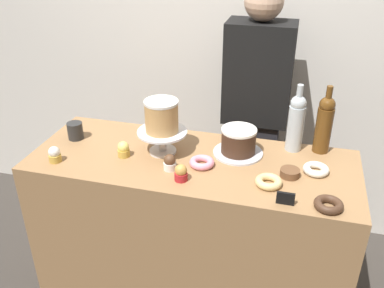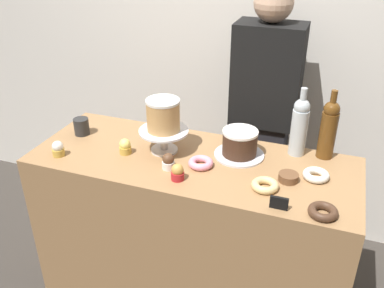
{
  "view_description": "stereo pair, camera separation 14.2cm",
  "coord_description": "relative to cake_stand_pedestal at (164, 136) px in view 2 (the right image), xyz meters",
  "views": [
    {
      "loc": [
        0.43,
        -1.61,
        1.87
      ],
      "look_at": [
        0.0,
        0.0,
        0.97
      ],
      "focal_mm": 39.38,
      "sensor_mm": 36.0,
      "label": 1
    },
    {
      "loc": [
        0.57,
        -1.56,
        1.87
      ],
      "look_at": [
        0.0,
        0.0,
        0.97
      ],
      "focal_mm": 39.38,
      "sensor_mm": 36.0,
      "label": 2
    }
  ],
  "objects": [
    {
      "name": "silver_serving_platter",
      "position": [
        0.35,
        0.08,
        -0.07
      ],
      "size": [
        0.23,
        0.23,
        0.01
      ],
      "color": "silver",
      "rests_on": "display_counter"
    },
    {
      "name": "wine_bottle_clear",
      "position": [
        0.59,
        0.19,
        0.07
      ],
      "size": [
        0.08,
        0.08,
        0.33
      ],
      "color": "#B2BCC1",
      "rests_on": "display_counter"
    },
    {
      "name": "cookie_stack",
      "position": [
        0.59,
        -0.06,
        -0.06
      ],
      "size": [
        0.08,
        0.08,
        0.03
      ],
      "color": "brown",
      "rests_on": "display_counter"
    },
    {
      "name": "cupcake_vanilla",
      "position": [
        -0.44,
        -0.21,
        -0.04
      ],
      "size": [
        0.06,
        0.06,
        0.07
      ],
      "color": "gold",
      "rests_on": "display_counter"
    },
    {
      "name": "cupcake_chocolate",
      "position": [
        0.08,
        -0.14,
        -0.04
      ],
      "size": [
        0.06,
        0.06,
        0.07
      ],
      "color": "white",
      "rests_on": "display_counter"
    },
    {
      "name": "back_wall",
      "position": [
        0.15,
        0.83,
        0.33
      ],
      "size": [
        6.0,
        0.05,
        2.6
      ],
      "color": "silver",
      "rests_on": "ground_plane"
    },
    {
      "name": "cupcake_caramel",
      "position": [
        0.15,
        -0.21,
        -0.04
      ],
      "size": [
        0.06,
        0.06,
        0.07
      ],
      "color": "red",
      "rests_on": "display_counter"
    },
    {
      "name": "display_counter",
      "position": [
        0.15,
        -0.03,
        -0.52
      ],
      "size": [
        1.5,
        0.57,
        0.89
      ],
      "color": "#997047",
      "rests_on": "ground_plane"
    },
    {
      "name": "donut_chocolate",
      "position": [
        0.75,
        -0.25,
        -0.06
      ],
      "size": [
        0.11,
        0.11,
        0.03
      ],
      "color": "#472D1E",
      "rests_on": "display_counter"
    },
    {
      "name": "donut_glazed",
      "position": [
        0.51,
        -0.15,
        -0.06
      ],
      "size": [
        0.11,
        0.11,
        0.03
      ],
      "color": "#E0C17F",
      "rests_on": "display_counter"
    },
    {
      "name": "donut_sugar",
      "position": [
        0.7,
        0.0,
        -0.06
      ],
      "size": [
        0.11,
        0.11,
        0.03
      ],
      "color": "silver",
      "rests_on": "display_counter"
    },
    {
      "name": "white_layer_cake",
      "position": [
        0.0,
        0.0,
        0.11
      ],
      "size": [
        0.15,
        0.15,
        0.15
      ],
      "color": "tan",
      "rests_on": "cake_stand_pedestal"
    },
    {
      "name": "chocolate_round_cake",
      "position": [
        0.35,
        0.08,
        -0.01
      ],
      "size": [
        0.16,
        0.16,
        0.12
      ],
      "color": "#3D2619",
      "rests_on": "silver_serving_platter"
    },
    {
      "name": "coffee_cup_ceramic",
      "position": [
        -0.46,
        0.02,
        -0.03
      ],
      "size": [
        0.08,
        0.08,
        0.08
      ],
      "color": "#282828",
      "rests_on": "display_counter"
    },
    {
      "name": "barista_figure",
      "position": [
        0.36,
        0.57,
        -0.13
      ],
      "size": [
        0.36,
        0.22,
        1.6
      ],
      "color": "black",
      "rests_on": "ground_plane"
    },
    {
      "name": "wine_bottle_amber",
      "position": [
        0.72,
        0.21,
        0.07
      ],
      "size": [
        0.08,
        0.08,
        0.33
      ],
      "color": "#5B3814",
      "rests_on": "display_counter"
    },
    {
      "name": "cupcake_lemon",
      "position": [
        -0.16,
        -0.08,
        -0.04
      ],
      "size": [
        0.06,
        0.06,
        0.07
      ],
      "color": "gold",
      "rests_on": "display_counter"
    },
    {
      "name": "cake_stand_pedestal",
      "position": [
        0.0,
        0.0,
        0.0
      ],
      "size": [
        0.23,
        0.23,
        0.11
      ],
      "color": "silver",
      "rests_on": "display_counter"
    },
    {
      "name": "donut_pink",
      "position": [
        0.21,
        -0.07,
        -0.06
      ],
      "size": [
        0.11,
        0.11,
        0.03
      ],
      "color": "pink",
      "rests_on": "display_counter"
    },
    {
      "name": "price_sign_chalkboard",
      "position": [
        0.59,
        -0.27,
        -0.05
      ],
      "size": [
        0.07,
        0.01,
        0.05
      ],
      "color": "black",
      "rests_on": "display_counter"
    }
  ]
}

